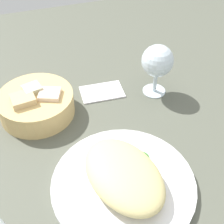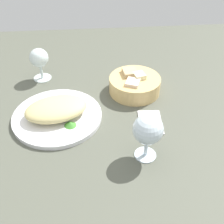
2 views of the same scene
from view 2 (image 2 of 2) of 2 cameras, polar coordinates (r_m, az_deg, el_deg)
ground_plane at (r=89.91cm, az=-1.93°, el=-1.56°), size 140.00×140.00×2.00cm
plate at (r=90.09cm, az=-10.98°, el=-0.88°), size 27.85×27.85×1.40cm
omelette at (r=88.19cm, az=-11.22°, el=0.64°), size 21.57×16.84×4.72cm
lettuce_garnish at (r=84.69cm, az=-8.44°, el=-2.38°), size 3.66×3.66×1.29cm
bread_basket at (r=99.05cm, az=4.54°, el=5.60°), size 17.78×17.78×7.16cm
wine_glass_near at (r=71.75cm, az=7.25°, el=-3.75°), size 7.94×7.94×13.56cm
wine_glass_far at (r=106.86cm, az=-14.49°, el=10.23°), size 6.84×6.84×12.12cm
folded_napkin at (r=87.82cm, az=7.76°, el=-1.94°), size 7.72×11.45×0.80cm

